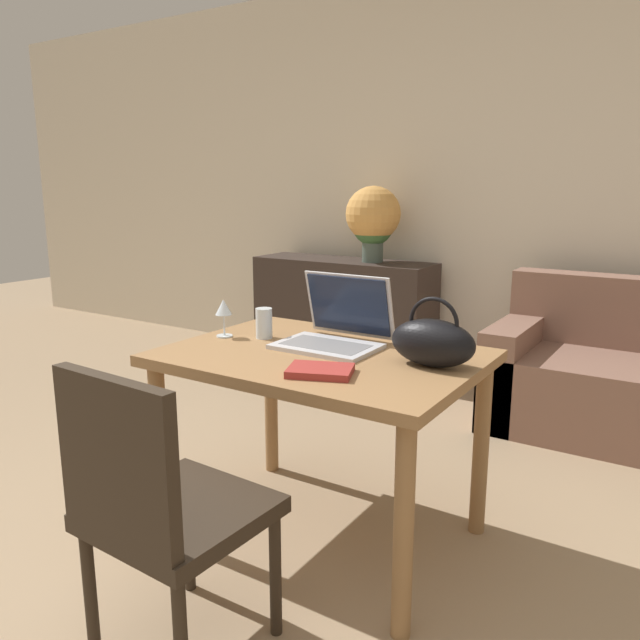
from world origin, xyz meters
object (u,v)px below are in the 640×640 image
(drinking_glass, at_px, (264,323))
(chair, at_px, (159,503))
(laptop, at_px, (337,326))
(wine_glass, at_px, (224,310))
(flower_vase, at_px, (373,219))
(handbag, at_px, (433,342))

(drinking_glass, bearing_deg, chair, -71.02)
(laptop, bearing_deg, chair, -90.13)
(chair, xyz_separation_m, wine_glass, (-0.44, 0.78, 0.35))
(drinking_glass, distance_m, flower_vase, 1.99)
(drinking_glass, height_order, handbag, handbag)
(chair, bearing_deg, wine_glass, 121.87)
(laptop, bearing_deg, wine_glass, -162.16)
(chair, relative_size, handbag, 2.98)
(laptop, distance_m, drinking_glass, 0.30)
(wine_glass, distance_m, flower_vase, 2.02)
(wine_glass, height_order, handbag, handbag)
(wine_glass, bearing_deg, laptop, 17.84)
(wine_glass, bearing_deg, drinking_glass, 25.28)
(handbag, relative_size, flower_vase, 0.57)
(laptop, xyz_separation_m, handbag, (0.42, -0.08, 0.02))
(flower_vase, bearing_deg, chair, -73.47)
(drinking_glass, bearing_deg, handbag, -0.61)
(laptop, xyz_separation_m, wine_glass, (-0.44, -0.14, 0.04))
(chair, bearing_deg, drinking_glass, 111.45)
(handbag, xyz_separation_m, flower_vase, (-1.24, 1.90, 0.28))
(wine_glass, distance_m, handbag, 0.86)
(flower_vase, bearing_deg, laptop, -65.88)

